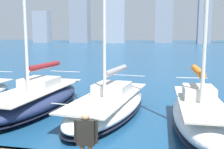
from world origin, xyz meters
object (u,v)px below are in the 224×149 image
at_px(sailboat_orange, 199,112).
at_px(sailboat_grey, 109,103).
at_px(person_black_shirt, 86,137).
at_px(sailboat_maroon, 36,98).

distance_m(sailboat_orange, sailboat_grey, 4.60).
relative_size(sailboat_orange, person_black_shirt, 7.84).
distance_m(sailboat_grey, sailboat_maroon, 4.19).
xyz_separation_m(sailboat_orange, sailboat_grey, (4.36, -1.46, -0.20)).
distance_m(sailboat_grey, person_black_shirt, 7.31).
relative_size(sailboat_grey, person_black_shirt, 5.59).
distance_m(sailboat_orange, sailboat_maroon, 8.66).
xyz_separation_m(sailboat_grey, sailboat_maroon, (4.18, 0.05, 0.08)).
xyz_separation_m(sailboat_orange, sailboat_maroon, (8.54, -1.41, -0.11)).
bearing_deg(sailboat_grey, person_black_shirt, 97.35).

